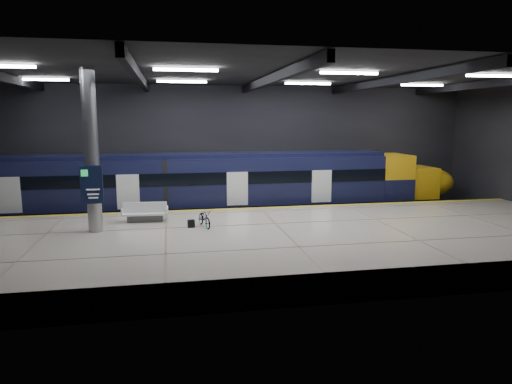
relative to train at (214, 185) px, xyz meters
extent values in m
plane|color=black|center=(2.24, -5.50, -2.06)|extent=(30.00, 30.00, 0.00)
cube|color=black|center=(2.24, 2.50, 1.94)|extent=(30.00, 0.10, 8.00)
cube|color=black|center=(2.24, -13.50, 1.94)|extent=(30.00, 0.10, 8.00)
cube|color=black|center=(2.24, -5.50, 5.94)|extent=(30.00, 16.00, 0.10)
cube|color=black|center=(-3.76, -5.50, 5.69)|extent=(0.25, 16.00, 0.40)
cube|color=black|center=(2.24, -5.50, 5.69)|extent=(0.25, 16.00, 0.40)
cube|color=black|center=(8.24, -5.50, 5.69)|extent=(0.25, 16.00, 0.40)
cube|color=black|center=(14.24, -5.50, 5.69)|extent=(0.25, 16.00, 0.40)
cube|color=white|center=(-1.76, -7.50, 5.82)|extent=(2.60, 0.18, 0.10)
cube|color=white|center=(5.24, -7.50, 5.82)|extent=(2.60, 0.18, 0.10)
cube|color=white|center=(12.24, -7.50, 5.82)|extent=(2.60, 0.18, 0.10)
cube|color=white|center=(-8.76, -1.50, 5.82)|extent=(2.60, 0.18, 0.10)
cube|color=white|center=(-1.76, -1.50, 5.82)|extent=(2.60, 0.18, 0.10)
cube|color=white|center=(5.24, -1.50, 5.82)|extent=(2.60, 0.18, 0.10)
cube|color=white|center=(12.24, -1.50, 5.82)|extent=(2.60, 0.18, 0.10)
cube|color=beige|center=(2.24, -8.00, -1.51)|extent=(30.00, 11.00, 1.10)
cube|color=gold|center=(2.24, -2.75, -0.95)|extent=(30.00, 0.40, 0.01)
cube|color=gray|center=(2.24, -0.72, -1.98)|extent=(30.00, 0.08, 0.16)
cube|color=gray|center=(2.24, 0.72, -1.98)|extent=(30.00, 0.08, 0.16)
cube|color=black|center=(-1.80, 0.00, -1.51)|extent=(24.00, 2.58, 0.80)
cube|color=black|center=(-1.80, 0.00, 0.27)|extent=(24.00, 2.80, 2.75)
cube|color=black|center=(-1.80, 0.00, 1.76)|extent=(24.00, 2.30, 0.24)
cube|color=black|center=(-1.80, -1.41, 0.54)|extent=(24.00, 0.04, 0.70)
cube|color=white|center=(1.20, -1.41, -0.06)|extent=(1.20, 0.05, 1.90)
cube|color=gold|center=(11.20, 0.00, 0.27)|extent=(2.00, 2.80, 2.75)
ellipsoid|color=gold|center=(13.80, 0.00, -0.21)|extent=(3.60, 2.52, 1.90)
cube|color=black|center=(11.50, 0.00, 0.44)|extent=(1.60, 2.38, 0.80)
cube|color=#595B60|center=(-3.74, -4.94, -0.81)|extent=(1.66, 0.60, 0.31)
cube|color=white|center=(-3.74, -4.94, -0.57)|extent=(2.09, 0.98, 0.08)
cube|color=white|center=(-3.74, -4.94, -0.28)|extent=(2.04, 0.20, 0.51)
cube|color=white|center=(-4.76, -4.88, -0.45)|extent=(0.11, 0.87, 0.31)
cube|color=white|center=(-2.72, -4.99, -0.45)|extent=(0.11, 0.87, 0.31)
imported|color=#99999E|center=(-1.06, -6.58, -0.56)|extent=(0.88, 1.61, 0.80)
cube|color=black|center=(-1.66, -6.58, -0.78)|extent=(0.33, 0.23, 0.35)
cylinder|color=#9EA0A5|center=(-5.76, -6.50, 2.49)|extent=(0.60, 0.60, 6.90)
cube|color=#0E1635|center=(-5.76, -6.92, 1.14)|extent=(0.90, 0.12, 1.60)
camera|label=1|loc=(-2.51, -26.70, 3.85)|focal=32.00mm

